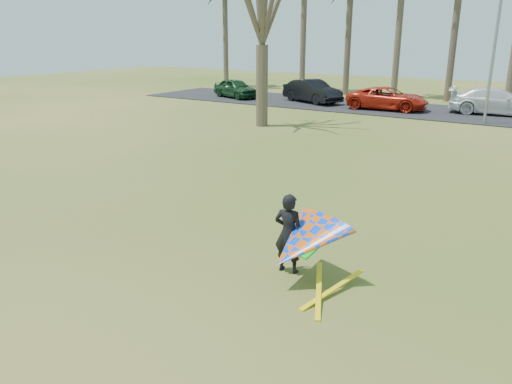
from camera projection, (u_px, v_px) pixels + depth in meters
The scene contains 8 objects.
ground at pixel (206, 264), 10.75m from camera, with size 100.00×100.00×0.00m, color #295111.
parking_strip at pixel (457, 114), 30.77m from camera, with size 46.00×7.00×0.06m, color black.
streetlight at pixel (499, 39), 25.91m from camera, with size 2.28×0.18×8.00m.
car_0 at pixel (236, 88), 38.07m from camera, with size 1.68×4.16×1.42m, color #16381C.
car_1 at pixel (312, 91), 35.40m from camera, with size 1.68×4.82×1.59m, color black.
car_2 at pixel (387, 98), 32.06m from camera, with size 2.36×5.11×1.42m, color #B31D0E.
car_3 at pixel (496, 101), 30.09m from camera, with size 2.19×5.39×1.56m, color silver.
kite_flyer at pixel (301, 241), 9.80m from camera, with size 2.13×2.39×2.02m.
Camera 1 is at (6.20, -7.63, 4.74)m, focal length 35.00 mm.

